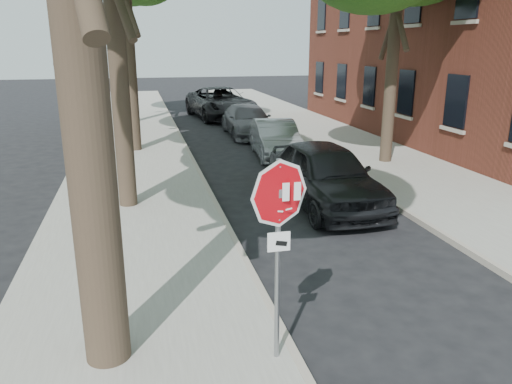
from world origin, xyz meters
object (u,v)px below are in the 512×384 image
(car_a, at_px, (325,175))
(car_b, at_px, (275,139))
(car_d, at_px, (221,103))
(stop_sign, at_px, (279,223))
(car_c, at_px, (248,121))

(car_a, xyz_separation_m, car_b, (0.30, 5.80, -0.14))
(car_a, distance_m, car_d, 16.20)
(stop_sign, bearing_deg, car_c, 78.79)
(stop_sign, xyz_separation_m, car_d, (3.01, 22.37, -1.09))
(stop_sign, xyz_separation_m, car_a, (3.00, 6.18, -1.14))
(car_b, relative_size, car_d, 0.66)
(car_a, distance_m, car_c, 10.48)
(car_a, relative_size, car_b, 1.17)
(car_b, bearing_deg, car_c, 95.17)
(car_a, height_order, car_b, car_a)
(stop_sign, distance_m, car_c, 17.02)
(car_b, bearing_deg, stop_sign, -100.24)
(car_a, xyz_separation_m, car_d, (0.02, 16.20, 0.04))
(car_a, height_order, car_c, car_a)
(car_a, xyz_separation_m, car_c, (0.30, 10.47, -0.13))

